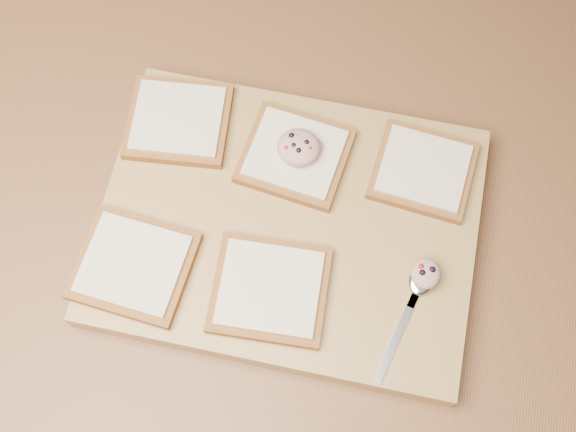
% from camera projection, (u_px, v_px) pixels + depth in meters
% --- Properties ---
extents(ground, '(4.00, 4.00, 0.00)m').
position_uv_depth(ground, '(309.00, 340.00, 1.75)').
color(ground, '#515459').
rests_on(ground, ground).
extents(island_counter, '(2.00, 0.80, 0.90)m').
position_uv_depth(island_counter, '(316.00, 290.00, 1.33)').
color(island_counter, slate).
rests_on(island_counter, ground).
extents(cutting_board, '(0.45, 0.34, 0.04)m').
position_uv_depth(cutting_board, '(288.00, 226.00, 0.88)').
color(cutting_board, '#A87A48').
rests_on(cutting_board, island_counter).
extents(bread_far_left, '(0.14, 0.13, 0.02)m').
position_uv_depth(bread_far_left, '(178.00, 121.00, 0.90)').
color(bread_far_left, brown).
rests_on(bread_far_left, cutting_board).
extents(bread_far_center, '(0.14, 0.13, 0.02)m').
position_uv_depth(bread_far_center, '(295.00, 155.00, 0.88)').
color(bread_far_center, brown).
rests_on(bread_far_center, cutting_board).
extents(bread_far_right, '(0.13, 0.12, 0.02)m').
position_uv_depth(bread_far_right, '(423.00, 170.00, 0.87)').
color(bread_far_right, brown).
rests_on(bread_far_right, cutting_board).
extents(bread_near_left, '(0.14, 0.13, 0.02)m').
position_uv_depth(bread_near_left, '(134.00, 266.00, 0.83)').
color(bread_near_left, brown).
rests_on(bread_near_left, cutting_board).
extents(bread_near_center, '(0.14, 0.12, 0.02)m').
position_uv_depth(bread_near_center, '(270.00, 289.00, 0.82)').
color(bread_near_center, brown).
rests_on(bread_near_center, cutting_board).
extents(tuna_salad_dollop, '(0.05, 0.05, 0.02)m').
position_uv_depth(tuna_salad_dollop, '(299.00, 147.00, 0.86)').
color(tuna_salad_dollop, tan).
rests_on(tuna_salad_dollop, bread_far_center).
extents(spoon, '(0.06, 0.16, 0.01)m').
position_uv_depth(spoon, '(419.00, 286.00, 0.83)').
color(spoon, silver).
rests_on(spoon, cutting_board).
extents(spoon_salad, '(0.03, 0.04, 0.02)m').
position_uv_depth(spoon_salad, '(426.00, 273.00, 0.82)').
color(spoon_salad, tan).
rests_on(spoon_salad, spoon).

